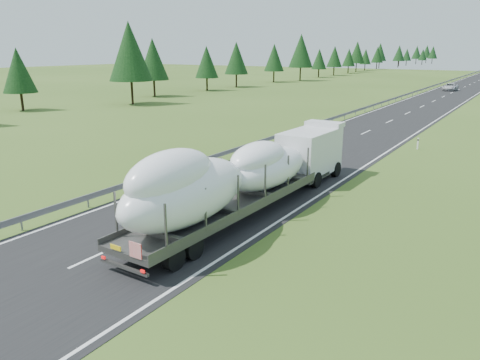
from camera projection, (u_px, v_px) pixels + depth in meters
The scene contains 6 objects.
ground at pixel (98, 256), 19.82m from camera, with size 400.00×400.00×0.00m, color #3A551C.
road_surface at pixel (459, 89), 101.11m from camera, with size 10.00×400.00×0.02m, color black.
guardrail at pixel (434, 86), 103.64m from camera, with size 0.10×400.00×0.76m.
tree_line_left at pixel (319, 55), 144.29m from camera, with size 15.44×336.28×12.61m.
boat_truck at pixel (244, 173), 24.01m from camera, with size 3.13×19.58×4.51m.
distant_van at pixel (450, 87), 98.20m from camera, with size 2.54×5.51×1.53m, color silver.
Camera 1 is at (14.86, -12.14, 8.45)m, focal length 35.00 mm.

